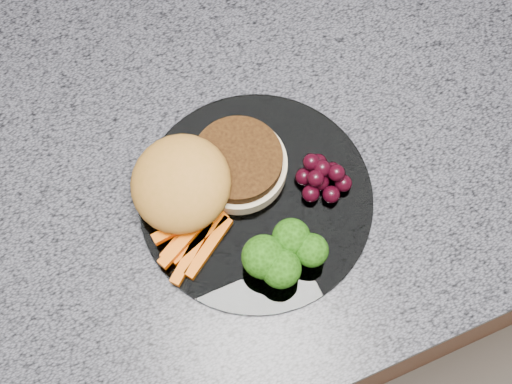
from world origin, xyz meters
TOP-DOWN VIEW (x-y plane):
  - island_cabinet at (0.00, 0.00)m, footprint 1.20×0.60m
  - countertop at (0.00, 0.00)m, footprint 1.20×0.60m
  - plate at (-0.02, -0.08)m, footprint 0.26×0.26m
  - burger at (-0.06, -0.04)m, footprint 0.21×0.14m
  - carrot_sticks at (-0.10, -0.10)m, footprint 0.09×0.08m
  - broccoli at (-0.02, -0.16)m, footprint 0.09×0.07m
  - grape_bunch at (0.06, -0.09)m, footprint 0.06×0.06m

SIDE VIEW (x-z plane):
  - island_cabinet at x=0.00m, z-range 0.00..0.86m
  - countertop at x=0.00m, z-range 0.86..0.90m
  - plate at x=-0.02m, z-range 0.90..0.91m
  - carrot_sticks at x=-0.10m, z-range 0.90..0.92m
  - grape_bunch at x=0.06m, z-range 0.90..0.94m
  - burger at x=-0.06m, z-range 0.90..0.96m
  - broccoli at x=-0.02m, z-range 0.91..0.97m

